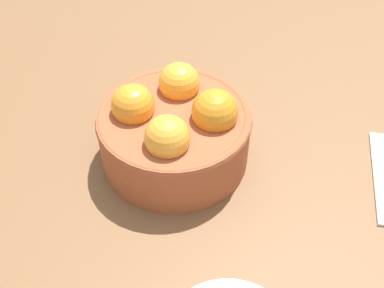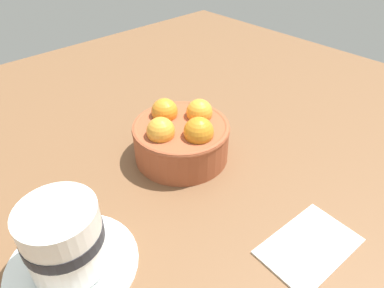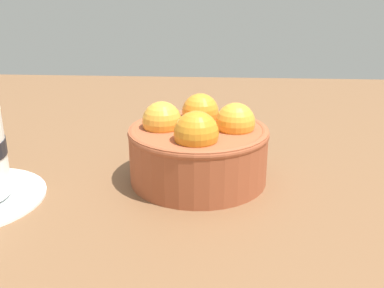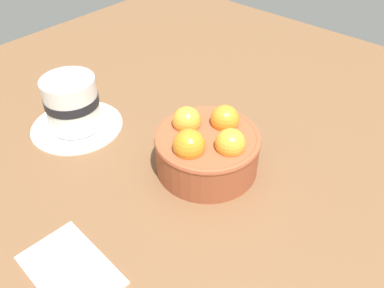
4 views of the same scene
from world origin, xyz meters
TOP-DOWN VIEW (x-y plane):
  - ground_plane at (0.00, 0.00)cm, footprint 122.01×114.09cm
  - terracotta_bowl at (0.00, 0.03)cm, footprint 14.93×14.93cm

SIDE VIEW (x-z plane):
  - ground_plane at x=0.00cm, z-range -3.80..0.00cm
  - terracotta_bowl at x=0.00cm, z-range -0.54..8.24cm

